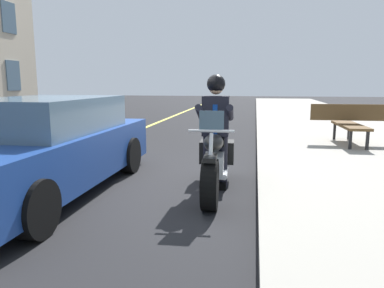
# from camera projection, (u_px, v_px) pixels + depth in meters

# --- Properties ---
(ground_plane) EXTENTS (80.00, 80.00, 0.00)m
(ground_plane) POSITION_uv_depth(u_px,v_px,m) (134.00, 182.00, 6.00)
(ground_plane) COLOR black
(lane_center_stripe) EXTENTS (60.00, 0.16, 0.01)m
(lane_center_stripe) POSITION_uv_depth(u_px,v_px,m) (24.00, 177.00, 6.33)
(lane_center_stripe) COLOR #E5DB4C
(lane_center_stripe) RESTS_ON ground_plane
(motorcycle_main) EXTENTS (2.22, 0.65, 1.26)m
(motorcycle_main) POSITION_uv_depth(u_px,v_px,m) (215.00, 161.00, 5.45)
(motorcycle_main) COLOR black
(motorcycle_main) RESTS_ON ground_plane
(rider_main) EXTENTS (0.64, 0.56, 1.74)m
(rider_main) POSITION_uv_depth(u_px,v_px,m) (216.00, 121.00, 5.54)
(rider_main) COLOR black
(rider_main) RESTS_ON ground_plane
(car_silver) EXTENTS (4.60, 1.92, 1.40)m
(car_silver) POSITION_uv_depth(u_px,v_px,m) (42.00, 147.00, 5.33)
(car_silver) COLOR navy
(car_silver) RESTS_ON ground_plane
(bench_sidewalk) EXTENTS (1.81, 1.80, 0.95)m
(bench_sidewalk) POSITION_uv_depth(u_px,v_px,m) (350.00, 121.00, 8.84)
(bench_sidewalk) COLOR brown
(bench_sidewalk) RESTS_ON sidewalk_curb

